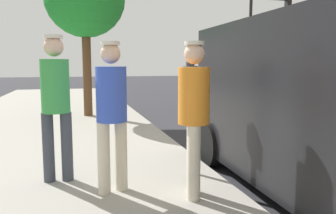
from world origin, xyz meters
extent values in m
plane|color=#2D2D33|center=(0.00, 0.00, 0.00)|extent=(80.00, 80.00, 0.00)
cube|color=#9E998E|center=(3.50, 0.00, 0.07)|extent=(5.00, 32.00, 0.15)
cylinder|color=gray|center=(1.35, 0.67, 0.72)|extent=(0.07, 0.07, 1.15)
cube|color=#4C4C51|center=(1.35, 0.67, 1.44)|extent=(0.14, 0.18, 0.28)
sphere|color=#47474C|center=(1.35, 0.67, 1.61)|extent=(0.12, 0.12, 0.12)
cylinder|color=beige|center=(2.52, 1.14, 0.56)|extent=(0.14, 0.14, 0.81)
cylinder|color=beige|center=(2.32, 1.06, 0.56)|extent=(0.14, 0.14, 0.81)
cylinder|color=blue|center=(2.42, 1.10, 1.27)|extent=(0.34, 0.34, 0.61)
sphere|color=beige|center=(2.42, 1.10, 1.72)|extent=(0.22, 0.22, 0.22)
cylinder|color=silver|center=(2.42, 1.10, 1.83)|extent=(0.21, 0.21, 0.04)
cylinder|color=#383D47|center=(3.15, 0.54, 0.58)|extent=(0.14, 0.14, 0.86)
cylinder|color=#383D47|center=(2.93, 0.56, 0.58)|extent=(0.14, 0.14, 0.86)
cylinder|color=green|center=(3.04, 0.55, 1.34)|extent=(0.34, 0.34, 0.65)
sphere|color=beige|center=(3.04, 0.55, 1.81)|extent=(0.23, 0.23, 0.23)
cylinder|color=silver|center=(3.04, 0.55, 1.92)|extent=(0.22, 0.22, 0.04)
cylinder|color=beige|center=(1.61, 1.57, 0.56)|extent=(0.14, 0.14, 0.81)
cylinder|color=beige|center=(1.55, 1.36, 0.56)|extent=(0.14, 0.14, 0.81)
cylinder|color=orange|center=(1.58, 1.46, 1.27)|extent=(0.34, 0.34, 0.61)
sphere|color=beige|center=(1.58, 1.46, 1.71)|extent=(0.22, 0.22, 0.22)
cylinder|color=silver|center=(1.58, 1.46, 1.82)|extent=(0.21, 0.21, 0.04)
cube|color=black|center=(-0.21, -0.37, 1.56)|extent=(1.84, 0.12, 0.88)
cylinder|color=black|center=(0.75, 0.01, 0.34)|extent=(0.24, 0.69, 0.68)
cylinder|color=black|center=(-1.15, 0.05, 0.34)|extent=(0.24, 0.69, 0.68)
cylinder|color=black|center=(-6.15, -11.45, 2.60)|extent=(0.16, 0.16, 5.20)
cube|color=black|center=(-8.35, -11.45, 4.65)|extent=(0.24, 0.32, 0.80)
sphere|color=red|center=(-8.35, -11.62, 4.90)|extent=(0.17, 0.17, 0.17)
sphere|color=yellow|center=(-8.35, -11.62, 4.65)|extent=(0.17, 0.17, 0.17)
sphere|color=green|center=(-8.35, -11.62, 4.40)|extent=(0.17, 0.17, 0.17)
cylinder|color=brown|center=(2.46, -4.94, 1.40)|extent=(0.24, 0.24, 2.51)
camera|label=1|loc=(2.81, 4.88, 1.60)|focal=36.37mm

